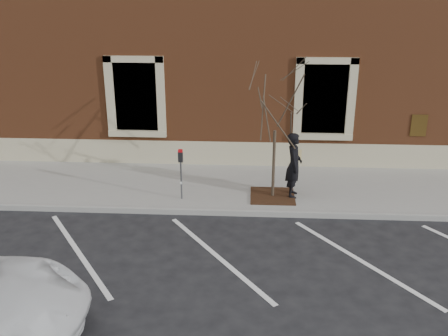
{
  "coord_description": "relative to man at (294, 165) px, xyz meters",
  "views": [
    {
      "loc": [
        0.73,
        -12.07,
        5.76
      ],
      "look_at": [
        0.0,
        0.6,
        1.1
      ],
      "focal_mm": 40.0,
      "sensor_mm": 36.0,
      "label": 1
    }
  ],
  "objects": [
    {
      "name": "sapling",
      "position": [
        -0.56,
        -0.08,
        1.53
      ],
      "size": [
        2.11,
        2.11,
        3.51
      ],
      "color": "#453629",
      "rests_on": "sidewalk_near"
    },
    {
      "name": "sidewalk_near",
      "position": [
        -1.92,
        0.73,
        -1.0
      ],
      "size": [
        40.0,
        3.5,
        0.15
      ],
      "primitive_type": "cube",
      "color": "#9B9791",
      "rests_on": "ground"
    },
    {
      "name": "parking_meter",
      "position": [
        -3.1,
        -0.38,
        0.08
      ],
      "size": [
        0.13,
        0.1,
        1.44
      ],
      "rotation": [
        0.0,
        0.0,
        0.43
      ],
      "color": "#595B60",
      "rests_on": "sidewalk_near"
    },
    {
      "name": "curb_near",
      "position": [
        -1.92,
        -1.07,
        -1.0
      ],
      "size": [
        40.0,
        0.12,
        0.15
      ],
      "primitive_type": "cube",
      "color": "#9E9E99",
      "rests_on": "ground"
    },
    {
      "name": "parking_stripes",
      "position": [
        -1.92,
        -3.22,
        -1.07
      ],
      "size": [
        28.0,
        4.4,
        0.01
      ],
      "primitive_type": null,
      "color": "silver",
      "rests_on": "ground"
    },
    {
      "name": "ground",
      "position": [
        -1.92,
        -1.02,
        -1.07
      ],
      "size": [
        120.0,
        120.0,
        0.0
      ],
      "primitive_type": "plane",
      "color": "#28282B",
      "rests_on": "ground"
    },
    {
      "name": "building_civic",
      "position": [
        -1.92,
        6.72,
        2.92
      ],
      "size": [
        40.0,
        8.62,
        8.0
      ],
      "color": "brown",
      "rests_on": "ground"
    },
    {
      "name": "tree_grate",
      "position": [
        -0.56,
        -0.08,
        -0.91
      ],
      "size": [
        1.24,
        1.24,
        0.03
      ],
      "primitive_type": "cube",
      "color": "#3B1F12",
      "rests_on": "sidewalk_near"
    },
    {
      "name": "man",
      "position": [
        0.0,
        0.0,
        0.0
      ],
      "size": [
        0.51,
        0.71,
        1.85
      ],
      "primitive_type": "imported",
      "rotation": [
        0.0,
        0.0,
        1.47
      ],
      "color": "black",
      "rests_on": "sidewalk_near"
    }
  ]
}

